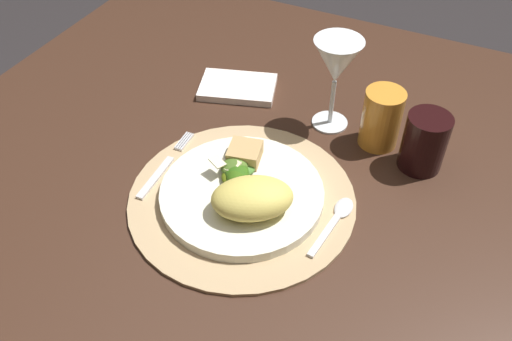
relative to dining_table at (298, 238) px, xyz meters
name	(u,v)px	position (x,y,z in m)	size (l,w,h in m)	color
dining_table	(298,238)	(0.00, 0.00, 0.00)	(1.29, 1.01, 0.75)	#3C251A
placemat	(242,199)	(-0.06, -0.11, 0.19)	(0.35, 0.35, 0.01)	tan
dinner_plate	(242,194)	(-0.06, -0.11, 0.20)	(0.25, 0.25, 0.02)	silver
pasta_serving	(252,198)	(-0.03, -0.14, 0.24)	(0.12, 0.08, 0.05)	#DAC55C
salad_greens	(236,172)	(-0.08, -0.09, 0.22)	(0.07, 0.08, 0.03)	#44772D
bread_piece	(245,153)	(-0.08, -0.05, 0.22)	(0.05, 0.05, 0.02)	tan
fork	(164,167)	(-0.20, -0.11, 0.20)	(0.02, 0.17, 0.00)	silver
spoon	(338,216)	(0.09, -0.09, 0.20)	(0.03, 0.13, 0.01)	silver
napkin	(238,87)	(-0.19, 0.14, 0.20)	(0.14, 0.09, 0.01)	white
wine_glass	(336,64)	(0.00, 0.12, 0.31)	(0.08, 0.08, 0.17)	silver
amber_tumbler	(381,118)	(0.09, 0.11, 0.24)	(0.07, 0.07, 0.10)	orange
dark_tumbler	(424,142)	(0.17, 0.08, 0.24)	(0.07, 0.07, 0.10)	black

